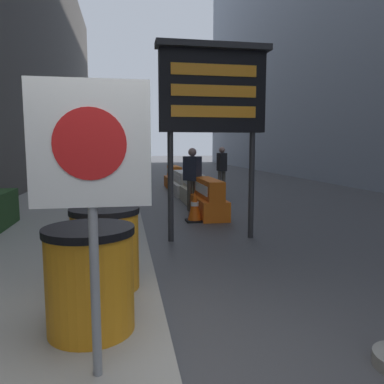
% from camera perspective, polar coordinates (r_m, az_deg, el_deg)
% --- Properties ---
extents(ground_plane, '(120.00, 120.00, 0.00)m').
position_cam_1_polar(ground_plane, '(2.96, -2.29, -26.74)').
color(ground_plane, '#3F3F42').
extents(barrel_drum_foreground, '(0.73, 0.73, 0.86)m').
position_cam_1_polar(barrel_drum_foreground, '(3.22, -15.25, -12.64)').
color(barrel_drum_foreground, orange).
rests_on(barrel_drum_foreground, sidewalk_left).
extents(barrel_drum_middle, '(0.73, 0.73, 0.86)m').
position_cam_1_polar(barrel_drum_middle, '(4.10, -13.07, -8.30)').
color(barrel_drum_middle, orange).
rests_on(barrel_drum_middle, sidewalk_left).
extents(warning_sign, '(0.74, 0.08, 1.91)m').
position_cam_1_polar(warning_sign, '(2.38, -15.15, 3.71)').
color(warning_sign, gray).
rests_on(warning_sign, sidewalk_left).
extents(message_board, '(1.93, 0.36, 3.33)m').
position_cam_1_polar(message_board, '(6.54, 3.15, 14.82)').
color(message_board, '#28282B').
rests_on(message_board, ground_plane).
extents(jersey_barrier_orange_far, '(0.60, 1.66, 0.88)m').
position_cam_1_polar(jersey_barrier_orange_far, '(8.76, 2.58, -1.22)').
color(jersey_barrier_orange_far, orange).
rests_on(jersey_barrier_orange_far, ground_plane).
extents(jersey_barrier_cream, '(0.53, 1.78, 0.87)m').
position_cam_1_polar(jersey_barrier_cream, '(10.70, 0.21, 0.27)').
color(jersey_barrier_cream, beige).
rests_on(jersey_barrier_cream, ground_plane).
extents(jersey_barrier_white, '(0.64, 1.96, 0.78)m').
position_cam_1_polar(jersey_barrier_white, '(12.74, -1.48, 1.17)').
color(jersey_barrier_white, silver).
rests_on(jersey_barrier_white, ground_plane).
extents(jersey_barrier_orange_near, '(0.64, 1.68, 0.85)m').
position_cam_1_polar(jersey_barrier_orange_near, '(14.82, -2.73, 2.12)').
color(jersey_barrier_orange_near, orange).
rests_on(jersey_barrier_orange_near, ground_plane).
extents(traffic_cone_near, '(0.38, 0.38, 0.68)m').
position_cam_1_polar(traffic_cone_near, '(8.15, 0.41, -2.24)').
color(traffic_cone_near, black).
rests_on(traffic_cone_near, ground_plane).
extents(traffic_light_near_curb, '(0.28, 0.45, 4.33)m').
position_cam_1_polar(traffic_light_near_curb, '(19.52, -7.64, 11.33)').
color(traffic_light_near_curb, '#2D2D30').
rests_on(traffic_light_near_curb, ground_plane).
extents(pedestrian_worker, '(0.28, 0.44, 1.61)m').
position_cam_1_polar(pedestrian_worker, '(13.10, 4.56, 3.99)').
color(pedestrian_worker, '#514C42').
rests_on(pedestrian_worker, ground_plane).
extents(pedestrian_passerby, '(0.47, 0.47, 1.59)m').
position_cam_1_polar(pedestrian_passerby, '(9.50, 0.05, 2.80)').
color(pedestrian_passerby, '#514C42').
rests_on(pedestrian_passerby, ground_plane).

